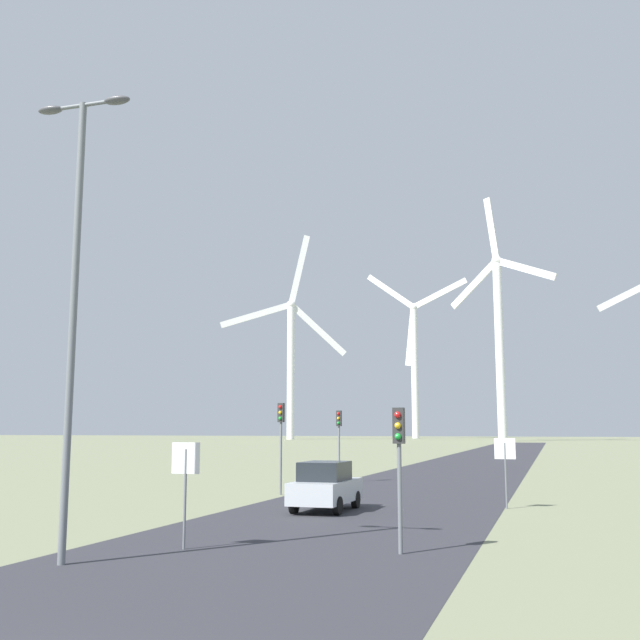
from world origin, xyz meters
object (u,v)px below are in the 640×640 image
object	(u,v)px
streetlamp	(75,271)
car_approaching	(326,486)
wind_turbine_center	(499,330)
traffic_light_post_near_right	(399,446)
stop_sign_near	(186,474)
traffic_light_post_mid_left	(339,430)
traffic_light_post_near_left	(281,427)
wind_turbine_left	(414,356)
stop_sign_far	(505,459)
wind_turbine_far_left	(291,352)

from	to	relation	value
streetlamp	car_approaching	size ratio (longest dim) A/B	2.70
car_approaching	wind_turbine_center	bearing A→B (deg)	91.42
wind_turbine_center	traffic_light_post_near_right	bearing A→B (deg)	-87.13
stop_sign_near	car_approaching	bearing A→B (deg)	84.98
wind_turbine_center	traffic_light_post_mid_left	bearing A→B (deg)	-89.81
traffic_light_post_near_left	wind_turbine_left	distance (m)	208.69
stop_sign_far	car_approaching	size ratio (longest dim) A/B	0.65
stop_sign_far	wind_turbine_center	world-z (taller)	wind_turbine_center
wind_turbine_left	stop_sign_near	bearing A→B (deg)	-81.46
stop_sign_near	wind_turbine_far_left	xyz separation A→B (m)	(-63.90, 188.16, 23.35)
stop_sign_far	wind_turbine_center	size ratio (longest dim) A/B	0.04
stop_sign_near	traffic_light_post_near_left	distance (m)	16.10
stop_sign_near	traffic_light_post_near_right	size ratio (longest dim) A/B	0.75
traffic_light_post_mid_left	traffic_light_post_near_right	bearing A→B (deg)	-70.64
traffic_light_post_near_left	traffic_light_post_near_right	world-z (taller)	traffic_light_post_near_left
traffic_light_post_near_left	wind_turbine_far_left	xyz separation A→B (m)	(-60.72, 172.43, 22.13)
car_approaching	wind_turbine_far_left	distance (m)	191.39
stop_sign_near	wind_turbine_center	bearing A→B (deg)	91.06
traffic_light_post_mid_left	traffic_light_post_near_left	bearing A→B (deg)	-93.06
traffic_light_post_near_left	wind_turbine_left	world-z (taller)	wind_turbine_left
streetlamp	stop_sign_near	bearing A→B (deg)	60.30
wind_turbine_left	wind_turbine_center	world-z (taller)	wind_turbine_center
wind_turbine_far_left	wind_turbine_center	distance (m)	62.35
car_approaching	wind_turbine_left	xyz separation A→B (m)	(-34.04, 211.22, 25.49)
stop_sign_near	traffic_light_post_near_right	xyz separation A→B (m)	(5.46, 0.90, 0.74)
stop_sign_far	wind_turbine_center	xyz separation A→B (m)	(-10.53, 161.57, 25.94)
traffic_light_post_mid_left	wind_turbine_center	world-z (taller)	wind_turbine_center
streetlamp	traffic_light_post_near_right	bearing A→B (deg)	27.82
stop_sign_near	wind_turbine_left	world-z (taller)	wind_turbine_left
stop_sign_far	traffic_light_post_near_right	bearing A→B (deg)	-99.07
traffic_light_post_near_left	wind_turbine_center	xyz separation A→B (m)	(-0.03, 158.38, 24.71)
streetlamp	stop_sign_near	size ratio (longest dim) A/B	4.10
wind_turbine_far_left	wind_turbine_left	bearing A→B (deg)	46.86
stop_sign_far	wind_turbine_far_left	world-z (taller)	wind_turbine_far_left
stop_sign_near	stop_sign_far	bearing A→B (deg)	59.75
car_approaching	wind_turbine_left	distance (m)	215.46
traffic_light_post_near_right	traffic_light_post_mid_left	size ratio (longest dim) A/B	0.87
streetlamp	wind_turbine_center	distance (m)	178.19
traffic_light_post_near_right	wind_turbine_center	bearing A→B (deg)	92.87
traffic_light_post_near_right	wind_turbine_left	bearing A→B (deg)	99.96
stop_sign_far	wind_turbine_center	distance (m)	163.98
traffic_light_post_near_left	wind_turbine_center	bearing A→B (deg)	90.01
streetlamp	wind_turbine_left	world-z (taller)	wind_turbine_left
traffic_light_post_mid_left	wind_turbine_left	bearing A→B (deg)	98.80
traffic_light_post_near_right	stop_sign_near	bearing A→B (deg)	-170.59
traffic_light_post_near_right	wind_turbine_left	size ratio (longest dim) A/B	0.07
stop_sign_far	traffic_light_post_near_right	size ratio (longest dim) A/B	0.75
traffic_light_post_near_right	wind_turbine_left	world-z (taller)	wind_turbine_left
wind_turbine_far_left	wind_turbine_left	distance (m)	44.94
stop_sign_near	stop_sign_far	world-z (taller)	stop_sign_near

